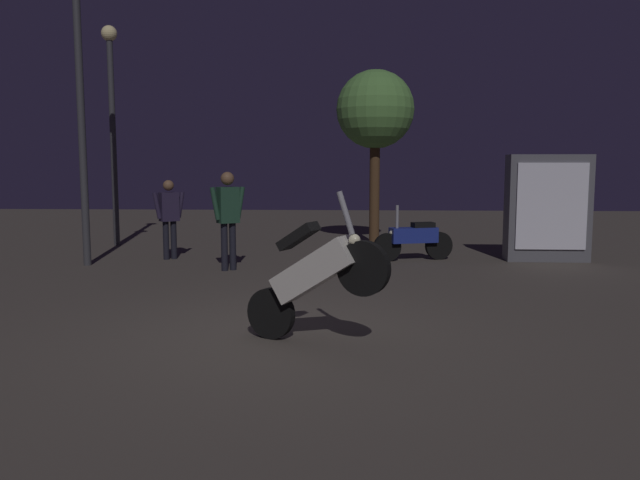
# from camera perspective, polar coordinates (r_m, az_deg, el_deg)

# --- Properties ---
(ground_plane) EXTENTS (40.00, 40.00, 0.00)m
(ground_plane) POSITION_cam_1_polar(r_m,az_deg,el_deg) (7.17, -3.37, -8.53)
(ground_plane) COLOR #4C443D
(motorcycle_white_foreground) EXTENTS (1.54, 0.80, 1.63)m
(motorcycle_white_foreground) POSITION_cam_1_polar(r_m,az_deg,el_deg) (6.61, -0.47, -3.21)
(motorcycle_white_foreground) COLOR black
(motorcycle_white_foreground) RESTS_ON ground_plane
(motorcycle_blue_parked_left) EXTENTS (1.62, 0.57, 1.11)m
(motorcycle_blue_parked_left) POSITION_cam_1_polar(r_m,az_deg,el_deg) (12.74, 8.43, 0.13)
(motorcycle_blue_parked_left) COLOR black
(motorcycle_blue_parked_left) RESTS_ON ground_plane
(person_rider_beside) EXTENTS (0.59, 0.45, 1.60)m
(person_rider_beside) POSITION_cam_1_polar(r_m,az_deg,el_deg) (13.07, -13.43, 2.42)
(person_rider_beside) COLOR black
(person_rider_beside) RESTS_ON ground_plane
(person_bystander_far) EXTENTS (0.61, 0.45, 1.77)m
(person_bystander_far) POSITION_cam_1_polar(r_m,az_deg,el_deg) (11.45, -8.29, 2.56)
(person_bystander_far) COLOR black
(person_bystander_far) RESTS_ON ground_plane
(streetlamp_near) EXTENTS (0.36, 0.36, 5.71)m
(streetlamp_near) POSITION_cam_1_polar(r_m,az_deg,el_deg) (12.81, -20.86, 13.83)
(streetlamp_near) COLOR #38383D
(streetlamp_near) RESTS_ON ground_plane
(streetlamp_far) EXTENTS (0.36, 0.36, 5.08)m
(streetlamp_far) POSITION_cam_1_polar(r_m,az_deg,el_deg) (15.79, -18.23, 11.24)
(streetlamp_far) COLOR #38383D
(streetlamp_far) RESTS_ON ground_plane
(tree_left_bg) EXTENTS (1.83, 1.83, 4.11)m
(tree_left_bg) POSITION_cam_1_polar(r_m,az_deg,el_deg) (15.15, 5.00, 11.47)
(tree_left_bg) COLOR #4C331E
(tree_left_bg) RESTS_ON ground_plane
(kiosk_billboard) EXTENTS (1.60, 0.55, 2.10)m
(kiosk_billboard) POSITION_cam_1_polar(r_m,az_deg,el_deg) (13.29, 19.83, 2.73)
(kiosk_billboard) COLOR #595960
(kiosk_billboard) RESTS_ON ground_plane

